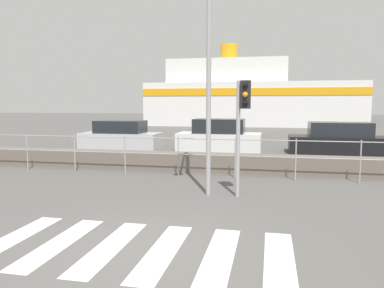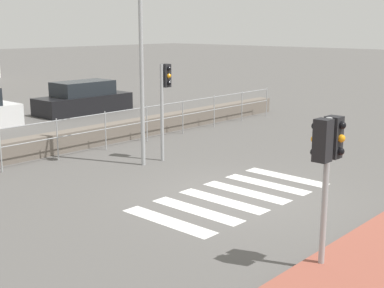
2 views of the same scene
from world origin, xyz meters
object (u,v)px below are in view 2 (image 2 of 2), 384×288
at_px(traffic_light_far, 164,90).
at_px(parked_car_black, 84,99).
at_px(streetlamp, 146,30).
at_px(traffic_light_near, 327,152).

relative_size(traffic_light_far, parked_car_black, 0.63).
height_order(streetlamp, parked_car_black, streetlamp).
xyz_separation_m(traffic_light_near, streetlamp, (2.66, 7.05, 1.85)).
bearing_deg(parked_car_black, traffic_light_near, -114.05).
xyz_separation_m(traffic_light_near, traffic_light_far, (3.51, 7.22, 0.09)).
relative_size(streetlamp, parked_car_black, 1.37).
relative_size(traffic_light_near, parked_car_black, 0.56).
bearing_deg(parked_car_black, streetlamp, -116.47).
distance_m(traffic_light_near, streetlamp, 7.75).
height_order(traffic_light_near, parked_car_black, traffic_light_near).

